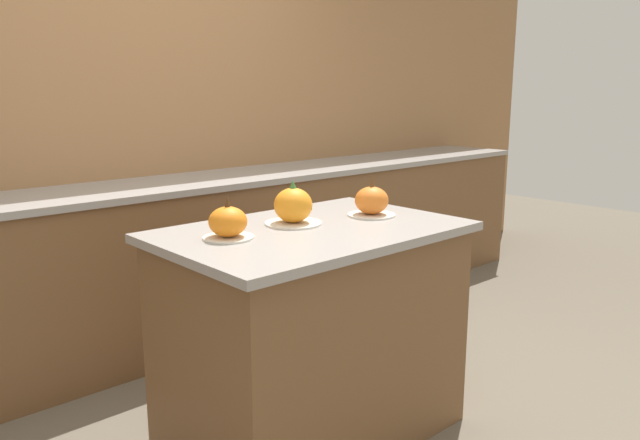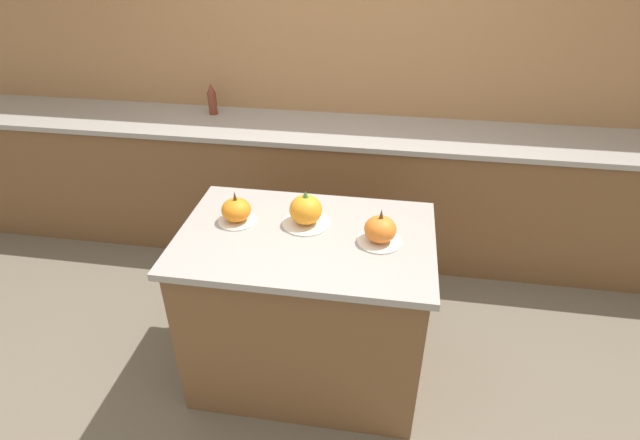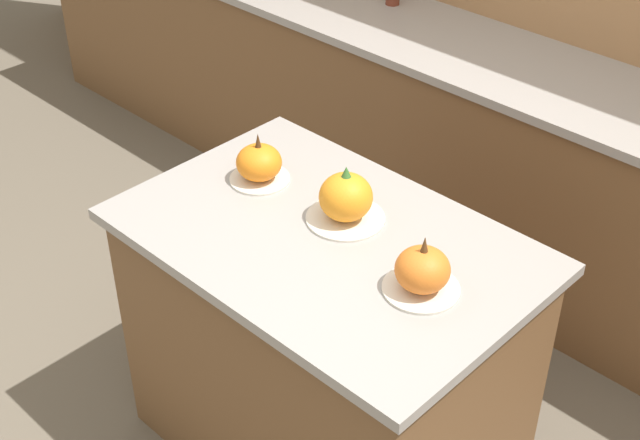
# 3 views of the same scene
# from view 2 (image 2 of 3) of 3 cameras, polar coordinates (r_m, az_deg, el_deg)

# --- Properties ---
(ground_plane) EXTENTS (12.00, 12.00, 0.00)m
(ground_plane) POSITION_cam_2_polar(r_m,az_deg,el_deg) (2.93, -1.38, -16.51)
(ground_plane) COLOR #665B4C
(wall_back) EXTENTS (8.00, 0.06, 2.50)m
(wall_back) POSITION_cam_2_polar(r_m,az_deg,el_deg) (3.62, 2.96, 16.94)
(wall_back) COLOR #9E7047
(wall_back) RESTS_ON ground_plane
(kitchen_island) EXTENTS (1.20, 0.79, 0.90)m
(kitchen_island) POSITION_cam_2_polar(r_m,az_deg,el_deg) (2.61, -1.51, -9.93)
(kitchen_island) COLOR brown
(kitchen_island) RESTS_ON ground_plane
(back_counter) EXTENTS (6.00, 0.60, 0.94)m
(back_counter) POSITION_cam_2_polar(r_m,az_deg,el_deg) (3.61, 2.03, 3.52)
(back_counter) COLOR brown
(back_counter) RESTS_ON ground_plane
(pumpkin_cake_left) EXTENTS (0.19, 0.19, 0.17)m
(pumpkin_cake_left) POSITION_cam_2_polar(r_m,az_deg,el_deg) (2.44, -9.54, 1.03)
(pumpkin_cake_left) COLOR silver
(pumpkin_cake_left) RESTS_ON kitchen_island
(pumpkin_cake_center) EXTENTS (0.23, 0.23, 0.18)m
(pumpkin_cake_center) POSITION_cam_2_polar(r_m,az_deg,el_deg) (2.38, -1.63, 1.02)
(pumpkin_cake_center) COLOR silver
(pumpkin_cake_center) RESTS_ON kitchen_island
(pumpkin_cake_right) EXTENTS (0.21, 0.21, 0.17)m
(pumpkin_cake_right) POSITION_cam_2_polar(r_m,az_deg,el_deg) (2.27, 6.90, -1.15)
(pumpkin_cake_right) COLOR silver
(pumpkin_cake_right) RESTS_ON kitchen_island
(bottle_tall) EXTENTS (0.06, 0.06, 0.22)m
(bottle_tall) POSITION_cam_2_polar(r_m,az_deg,el_deg) (3.71, -12.23, 13.33)
(bottle_tall) COLOR maroon
(bottle_tall) RESTS_ON back_counter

